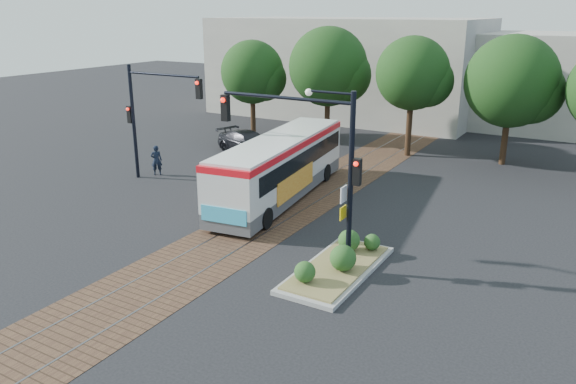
{
  "coord_description": "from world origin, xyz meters",
  "views": [
    {
      "loc": [
        12.23,
        -17.07,
        8.63
      ],
      "look_at": [
        1.31,
        1.6,
        1.6
      ],
      "focal_mm": 35.0,
      "sensor_mm": 36.0,
      "label": 1
    }
  ],
  "objects_px": {
    "parked_car": "(248,143)",
    "signal_pole_left": "(148,108)",
    "city_bus": "(281,165)",
    "traffic_island": "(339,262)",
    "signal_pole_main": "(317,150)",
    "officer": "(156,160)"
  },
  "relations": [
    {
      "from": "officer",
      "to": "signal_pole_left",
      "type": "bearing_deg",
      "value": 81.45
    },
    {
      "from": "officer",
      "to": "parked_car",
      "type": "bearing_deg",
      "value": -145.47
    },
    {
      "from": "signal_pole_main",
      "to": "parked_car",
      "type": "xyz_separation_m",
      "value": [
        -11.13,
        12.17,
        -3.46
      ]
    },
    {
      "from": "city_bus",
      "to": "parked_car",
      "type": "distance_m",
      "value": 8.98
    },
    {
      "from": "signal_pole_main",
      "to": "officer",
      "type": "bearing_deg",
      "value": 156.02
    },
    {
      "from": "traffic_island",
      "to": "signal_pole_left",
      "type": "bearing_deg",
      "value": 159.64
    },
    {
      "from": "signal_pole_left",
      "to": "parked_car",
      "type": "bearing_deg",
      "value": 81.52
    },
    {
      "from": "city_bus",
      "to": "traffic_island",
      "type": "bearing_deg",
      "value": -52.11
    },
    {
      "from": "city_bus",
      "to": "traffic_island",
      "type": "xyz_separation_m",
      "value": [
        5.87,
        -5.85,
        -1.31
      ]
    },
    {
      "from": "signal_pole_main",
      "to": "signal_pole_left",
      "type": "distance_m",
      "value": 13.14
    },
    {
      "from": "traffic_island",
      "to": "parked_car",
      "type": "xyz_separation_m",
      "value": [
        -12.09,
        12.26,
        0.37
      ]
    },
    {
      "from": "traffic_island",
      "to": "signal_pole_left",
      "type": "distance_m",
      "value": 14.5
    },
    {
      "from": "signal_pole_left",
      "to": "parked_car",
      "type": "relative_size",
      "value": 1.24
    },
    {
      "from": "traffic_island",
      "to": "signal_pole_main",
      "type": "xyz_separation_m",
      "value": [
        -0.96,
        0.09,
        3.83
      ]
    },
    {
      "from": "traffic_island",
      "to": "officer",
      "type": "height_order",
      "value": "officer"
    },
    {
      "from": "signal_pole_main",
      "to": "officer",
      "type": "distance_m",
      "value": 14.4
    },
    {
      "from": "city_bus",
      "to": "signal_pole_left",
      "type": "bearing_deg",
      "value": -179.72
    },
    {
      "from": "traffic_island",
      "to": "officer",
      "type": "bearing_deg",
      "value": 157.2
    },
    {
      "from": "signal_pole_main",
      "to": "officer",
      "type": "xyz_separation_m",
      "value": [
        -12.8,
        5.69,
        -3.33
      ]
    },
    {
      "from": "officer",
      "to": "parked_car",
      "type": "relative_size",
      "value": 0.34
    },
    {
      "from": "parked_car",
      "to": "signal_pole_left",
      "type": "bearing_deg",
      "value": -170.18
    },
    {
      "from": "traffic_island",
      "to": "parked_car",
      "type": "bearing_deg",
      "value": 134.59
    }
  ]
}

